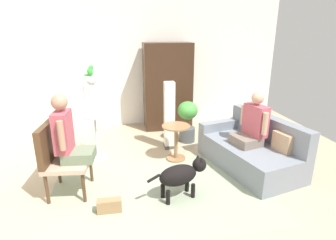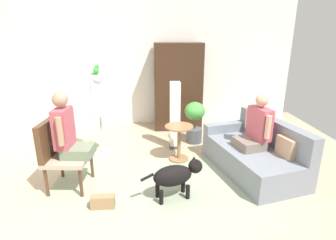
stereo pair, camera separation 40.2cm
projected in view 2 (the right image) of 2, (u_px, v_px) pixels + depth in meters
ground_plane at (166, 190)px, 3.83m from camera, size 7.12×7.12×0.00m
back_wall at (157, 63)px, 6.26m from camera, size 6.21×0.12×2.80m
area_rug at (156, 191)px, 3.80m from camera, size 2.93×2.02×0.01m
couch at (255, 153)px, 4.31m from camera, size 1.29×1.83×0.81m
armchair at (59, 149)px, 3.75m from camera, size 0.61×0.66×0.99m
person_on_couch at (256, 127)px, 4.14m from camera, size 0.52×0.56×0.83m
person_on_armchair at (68, 131)px, 3.67m from camera, size 0.49×0.51×0.90m
round_end_table at (179, 140)px, 4.62m from camera, size 0.47×0.47×0.61m
dog at (176, 175)px, 3.56m from camera, size 0.82×0.40×0.54m
bird_cage_stand at (100, 118)px, 4.72m from camera, size 0.38×0.38×1.43m
parrot at (96, 70)px, 4.46m from camera, size 0.17×0.10×0.17m
potted_plant at (195, 119)px, 5.32m from camera, size 0.39×0.39×0.82m
column_lamp at (175, 116)px, 5.02m from camera, size 0.20×0.20×1.26m
armoire_cabinet at (178, 87)px, 6.04m from camera, size 1.03×0.56×1.88m
handbag at (103, 202)px, 3.42m from camera, size 0.29×0.11×0.17m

